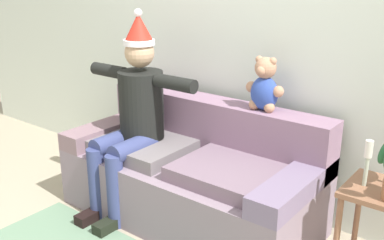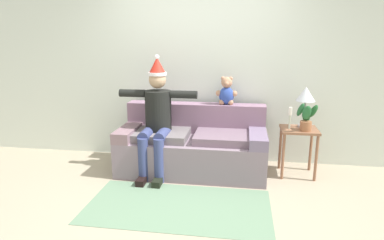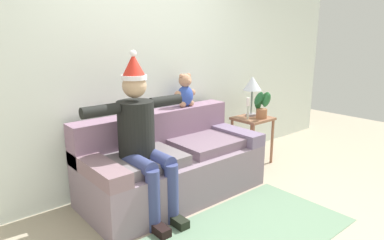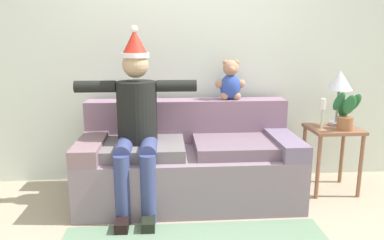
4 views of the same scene
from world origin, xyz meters
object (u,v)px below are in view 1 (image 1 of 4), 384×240
Objects in this scene: couch at (193,174)px; candle_tall at (368,157)px; person_seated at (133,112)px; teddy_bear at (264,86)px.

couch is 6.88× the size of candle_tall.
person_seated is at bearing -173.78° from candle_tall.
teddy_bear is (0.86, 0.43, 0.25)m from person_seated.
couch is 0.65m from person_seated.
candle_tall is (0.81, -0.25, -0.23)m from teddy_bear.
teddy_bear reaches higher than candle_tall.
teddy_bear is 1.38× the size of candle_tall.
couch is 4.98× the size of teddy_bear.
teddy_bear is at bearing 26.64° from person_seated.
teddy_bear is at bearing 162.88° from candle_tall.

